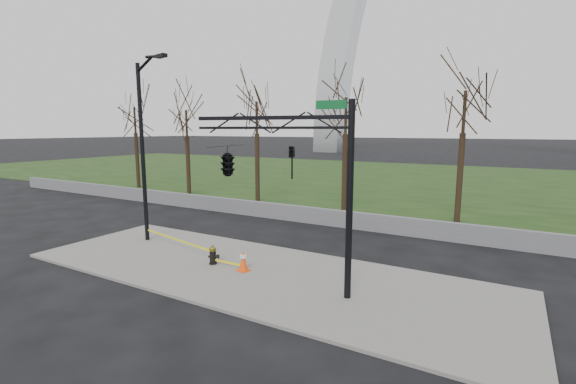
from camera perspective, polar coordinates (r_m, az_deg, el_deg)
The scene contains 10 objects.
ground at distance 14.60m, azimuth -5.06°, elevation -11.64°, with size 500.00×500.00×0.00m, color black.
sidewalk at distance 14.59m, azimuth -5.06°, elevation -11.46°, with size 18.00×6.00×0.10m, color slate.
grass_strip at distance 42.24m, azimuth 18.84°, elevation 1.56°, with size 120.00×40.00×0.06m, color #183212.
guardrail at distance 21.26m, azimuth 7.34°, elevation -3.83°, with size 60.00×0.30×0.90m, color #59595B.
tree_row at distance 23.34m, azimuth 23.82°, elevation 5.73°, with size 56.79×4.00×8.24m.
fire_hydrant at distance 15.36m, azimuth -10.79°, elevation -8.99°, with size 0.46×0.30×0.74m.
traffic_cone at distance 14.49m, azimuth -6.50°, elevation -9.84°, with size 0.47×0.47×0.75m.
street_light at distance 18.65m, azimuth -20.08°, elevation 7.09°, with size 2.36×0.72×8.21m.
traffic_signal_mast at distance 12.54m, azimuth -5.67°, elevation 4.42°, with size 5.04×2.54×6.00m.
caution_tape at distance 16.75m, azimuth -14.42°, elevation -7.33°, with size 6.28×1.10×0.39m.
Camera 1 is at (7.85, -11.19, 5.14)m, focal length 24.56 mm.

